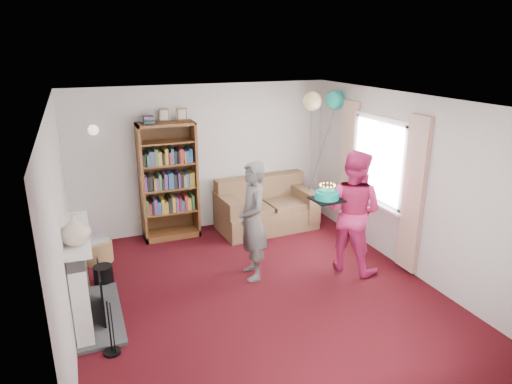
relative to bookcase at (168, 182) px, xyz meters
name	(u,v)px	position (x,y,z in m)	size (l,w,h in m)	color
ground	(258,292)	(0.68, -2.30, -0.95)	(5.00, 5.00, 0.00)	black
wall_back	(204,158)	(0.68, 0.21, 0.30)	(4.50, 0.02, 2.50)	silver
wall_left	(61,230)	(-1.58, -2.30, 0.30)	(0.02, 5.00, 2.50)	silver
wall_right	(407,184)	(2.94, -2.30, 0.30)	(0.02, 5.00, 2.50)	silver
ceiling	(258,100)	(0.68, -2.30, 1.55)	(4.50, 5.00, 0.01)	white
fireplace	(85,280)	(-1.41, -2.11, -0.44)	(0.55, 1.80, 1.12)	#3F3F42
window_bay	(378,176)	(2.88, -1.70, 0.25)	(0.14, 2.02, 2.20)	white
wall_sconce	(93,130)	(-1.07, 0.06, 0.93)	(0.16, 0.23, 0.16)	gold
bookcase	(168,182)	(0.00, 0.00, 0.00)	(0.92, 0.42, 2.15)	#472B14
sofa	(265,209)	(1.64, -0.23, -0.62)	(1.67, 0.88, 0.88)	brown
wicker_basket	(97,250)	(-1.22, -0.57, -0.77)	(0.44, 0.44, 0.39)	#A3774C
person_striped	(253,221)	(0.78, -1.84, -0.12)	(0.61, 0.40, 1.66)	black
person_magenta	(353,211)	(2.18, -2.14, -0.07)	(0.86, 0.67, 1.76)	#D32A6B
birthday_cake	(327,195)	(1.72, -2.18, 0.23)	(0.39, 0.39, 0.22)	black
balloons	(324,101)	(2.58, -0.49, 1.27)	(0.76, 0.32, 1.72)	#3F3F3F
mantel_vase	(75,229)	(-1.44, -2.45, 0.34)	(0.31, 0.31, 0.33)	beige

